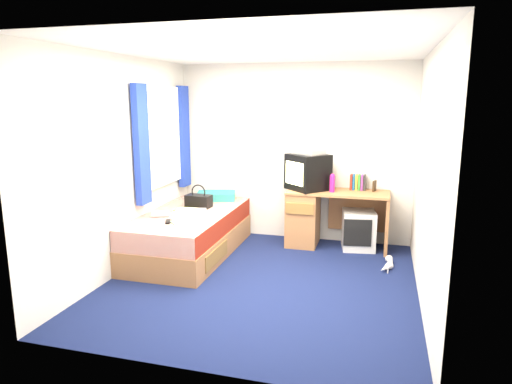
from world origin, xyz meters
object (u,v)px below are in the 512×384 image
(pink_water_bottle, at_px, (332,184))
(towel, at_px, (190,215))
(bed, at_px, (190,233))
(handbag, at_px, (199,201))
(crt_tv, at_px, (308,172))
(remote_control, at_px, (168,222))
(white_heels, at_px, (388,265))
(vcr, at_px, (308,151))
(desk, at_px, (316,215))
(storage_cube, at_px, (358,230))
(colour_swatch_fan, at_px, (174,223))
(pillow, at_px, (216,196))
(aerosol_can, at_px, (333,183))
(magazine, at_px, (187,209))
(water_bottle, at_px, (161,214))
(picture_frame, at_px, (374,186))

(pink_water_bottle, height_order, towel, pink_water_bottle)
(bed, distance_m, handbag, 0.46)
(crt_tv, distance_m, remote_control, 1.95)
(white_heels, bearing_deg, vcr, 148.51)
(desk, height_order, towel, desk)
(storage_cube, bearing_deg, white_heels, -67.69)
(colour_swatch_fan, height_order, remote_control, remote_control)
(pillow, height_order, white_heels, pillow)
(pillow, bearing_deg, bed, -95.53)
(crt_tv, relative_size, towel, 1.92)
(vcr, bearing_deg, pillow, -143.84)
(aerosol_can, height_order, colour_swatch_fan, aerosol_can)
(vcr, height_order, towel, vcr)
(magazine, relative_size, white_heels, 0.62)
(water_bottle, bearing_deg, towel, -3.63)
(pink_water_bottle, distance_m, white_heels, 1.23)
(remote_control, height_order, white_heels, remote_control)
(vcr, bearing_deg, water_bottle, -110.71)
(white_heels, bearing_deg, pillow, 165.27)
(magazine, xyz_separation_m, white_heels, (2.49, 0.04, -0.51))
(vcr, relative_size, remote_control, 2.38)
(desk, relative_size, aerosol_can, 7.72)
(bed, bearing_deg, picture_frame, 22.37)
(vcr, bearing_deg, white_heels, 3.04)
(crt_tv, bearing_deg, aerosol_can, 57.96)
(white_heels, bearing_deg, remote_control, -165.12)
(picture_frame, bearing_deg, colour_swatch_fan, -131.88)
(storage_cube, bearing_deg, remote_control, -157.21)
(bed, xyz_separation_m, remote_control, (-0.04, -0.51, 0.28))
(desk, distance_m, remote_control, 2.00)
(pillow, xyz_separation_m, colour_swatch_fan, (-0.03, -1.28, -0.05))
(vcr, distance_m, pink_water_bottle, 0.52)
(handbag, bearing_deg, vcr, 25.53)
(handbag, distance_m, towel, 0.63)
(crt_tv, xyz_separation_m, water_bottle, (-1.58, -1.10, -0.41))
(magazine, bearing_deg, storage_cube, 17.51)
(bed, bearing_deg, remote_control, -95.03)
(bed, bearing_deg, colour_swatch_fan, -85.33)
(magazine, distance_m, water_bottle, 0.44)
(bed, height_order, crt_tv, crt_tv)
(pink_water_bottle, bearing_deg, magazine, -161.11)
(picture_frame, distance_m, remote_control, 2.67)
(storage_cube, xyz_separation_m, white_heels, (0.38, -0.63, -0.21))
(bed, distance_m, magazine, 0.31)
(pillow, xyz_separation_m, desk, (1.40, 0.03, -0.19))
(pillow, distance_m, vcr, 1.43)
(aerosol_can, xyz_separation_m, towel, (-1.52, -1.21, -0.24))
(picture_frame, bearing_deg, vcr, -157.96)
(vcr, bearing_deg, storage_cube, 32.61)
(pillow, height_order, aerosol_can, aerosol_can)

